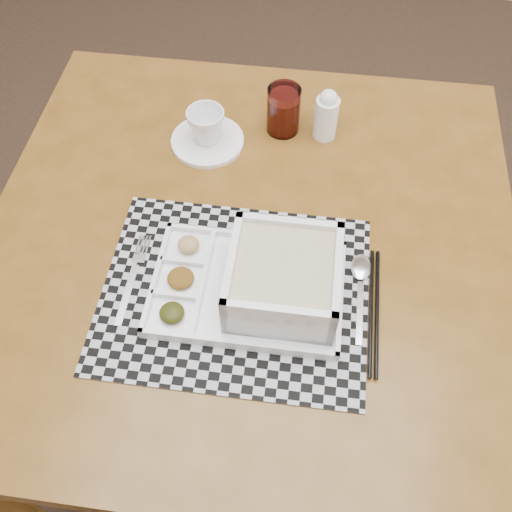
# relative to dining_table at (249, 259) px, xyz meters

# --- Properties ---
(dining_table) EXTENTS (1.03, 1.03, 0.73)m
(dining_table) POSITION_rel_dining_table_xyz_m (0.00, 0.00, 0.00)
(dining_table) COLOR #51340E
(dining_table) RESTS_ON ground
(placemat) EXTENTS (0.47, 0.40, 0.00)m
(placemat) POSITION_rel_dining_table_xyz_m (0.00, -0.12, 0.08)
(placemat) COLOR #A5A5AD
(placemat) RESTS_ON dining_table
(serving_tray) EXTENTS (0.33, 0.24, 0.10)m
(serving_tray) POSITION_rel_dining_table_xyz_m (0.06, -0.12, 0.12)
(serving_tray) COLOR white
(serving_tray) RESTS_ON placemat
(fork) EXTENTS (0.03, 0.19, 0.00)m
(fork) POSITION_rel_dining_table_xyz_m (-0.18, -0.13, 0.08)
(fork) COLOR silver
(fork) RESTS_ON placemat
(spoon) EXTENTS (0.04, 0.18, 0.01)m
(spoon) POSITION_rel_dining_table_xyz_m (0.21, -0.05, 0.08)
(spoon) COLOR silver
(spoon) RESTS_ON placemat
(chopsticks) EXTENTS (0.03, 0.24, 0.01)m
(chopsticks) POSITION_rel_dining_table_xyz_m (0.24, -0.12, 0.08)
(chopsticks) COLOR black
(chopsticks) RESTS_ON placemat
(saucer) EXTENTS (0.15, 0.15, 0.01)m
(saucer) POSITION_rel_dining_table_xyz_m (-0.13, 0.22, 0.08)
(saucer) COLOR white
(saucer) RESTS_ON dining_table
(cup) EXTENTS (0.10, 0.10, 0.07)m
(cup) POSITION_rel_dining_table_xyz_m (-0.13, 0.22, 0.12)
(cup) COLOR white
(cup) RESTS_ON saucer
(juice_glass) EXTENTS (0.07, 0.07, 0.10)m
(juice_glass) POSITION_rel_dining_table_xyz_m (0.01, 0.29, 0.12)
(juice_glass) COLOR white
(juice_glass) RESTS_ON dining_table
(creamer_bottle) EXTENTS (0.05, 0.05, 0.11)m
(creamer_bottle) POSITION_rel_dining_table_xyz_m (0.10, 0.29, 0.13)
(creamer_bottle) COLOR white
(creamer_bottle) RESTS_ON dining_table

